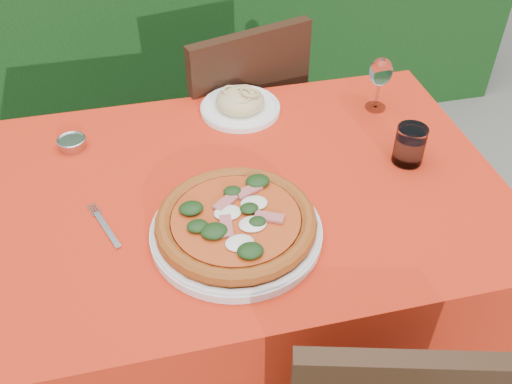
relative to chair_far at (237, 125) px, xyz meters
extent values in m
plane|color=slate|center=(-0.10, -0.58, -0.52)|extent=(60.00, 60.00, 0.00)
cube|color=#432A15|center=(-0.10, -0.58, 0.20)|extent=(1.20, 0.80, 0.04)
cylinder|color=#432A15|center=(0.44, -0.92, -0.17)|extent=(0.05, 0.05, 0.70)
cylinder|color=#432A15|center=(-0.64, -0.24, -0.17)|extent=(0.05, 0.05, 0.70)
cylinder|color=#432A15|center=(0.44, -0.24, -0.17)|extent=(0.05, 0.05, 0.70)
cube|color=red|center=(-0.10, -0.58, 0.07)|extent=(1.26, 0.86, 0.32)
cube|color=black|center=(-0.02, 0.08, -0.08)|extent=(0.51, 0.51, 0.04)
cube|color=black|center=(0.03, -0.10, 0.16)|extent=(0.40, 0.15, 0.45)
cylinder|color=black|center=(0.09, 0.30, -0.31)|extent=(0.04, 0.04, 0.42)
cylinder|color=black|center=(-0.24, 0.20, -0.31)|extent=(0.04, 0.04, 0.42)
cylinder|color=black|center=(0.19, -0.04, -0.31)|extent=(0.04, 0.04, 0.42)
cylinder|color=black|center=(-0.14, -0.14, -0.31)|extent=(0.04, 0.04, 0.42)
cylinder|color=silver|center=(-0.15, -0.74, 0.24)|extent=(0.38, 0.38, 0.02)
cylinder|color=#C2591B|center=(-0.15, -0.74, 0.26)|extent=(0.42, 0.42, 0.03)
cylinder|color=maroon|center=(-0.15, -0.74, 0.28)|extent=(0.34, 0.34, 0.01)
cylinder|color=white|center=(-0.04, -0.26, 0.24)|extent=(0.23, 0.23, 0.02)
ellipsoid|color=#CDB880|center=(-0.04, -0.26, 0.26)|extent=(0.15, 0.15, 0.06)
cylinder|color=white|center=(0.33, -0.58, 0.28)|extent=(0.08, 0.08, 0.10)
cylinder|color=#8EACC0|center=(0.33, -0.58, 0.27)|extent=(0.06, 0.06, 0.07)
cylinder|color=white|center=(0.34, -0.33, 0.23)|extent=(0.06, 0.06, 0.01)
cylinder|color=white|center=(0.34, -0.33, 0.28)|extent=(0.01, 0.01, 0.08)
ellipsoid|color=white|center=(0.34, -0.33, 0.35)|extent=(0.06, 0.06, 0.08)
cube|color=#AEADB4|center=(-0.43, -0.66, 0.23)|extent=(0.08, 0.17, 0.00)
cylinder|color=#ACACB3|center=(-0.50, -0.33, 0.24)|extent=(0.07, 0.07, 0.03)
camera|label=1|loc=(-0.31, -1.61, 1.14)|focal=40.00mm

